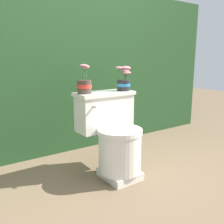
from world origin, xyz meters
name	(u,v)px	position (x,y,z in m)	size (l,w,h in m)	color
ground_plane	(114,182)	(0.00, 0.00, 0.00)	(12.00, 12.00, 0.00)	brown
hedge_backdrop	(51,70)	(0.00, 1.23, 0.85)	(4.08, 0.77, 1.71)	#234723
toilet	(113,135)	(0.09, 0.13, 0.35)	(0.51, 0.52, 0.70)	silver
potted_plant_left	(84,85)	(-0.10, 0.28, 0.77)	(0.12, 0.12, 0.23)	#47382D
potted_plant_midleft	(124,81)	(0.28, 0.24, 0.78)	(0.16, 0.12, 0.21)	#262628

